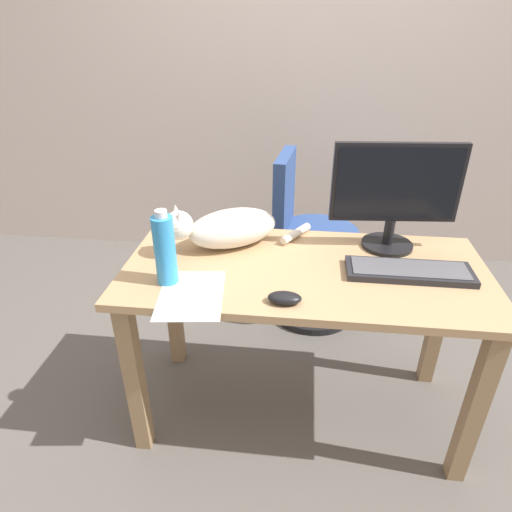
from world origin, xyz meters
TOP-DOWN VIEW (x-y plane):
  - ground_plane at (0.00, 0.00)m, footprint 8.00×8.00m
  - back_wall at (0.00, 1.52)m, footprint 6.00×0.04m
  - desk at (0.00, 0.00)m, footprint 1.33×0.63m
  - office_chair at (0.01, 0.75)m, footprint 0.48×0.48m
  - monitor at (0.32, 0.20)m, footprint 0.48×0.20m
  - keyboard at (0.37, -0.01)m, footprint 0.44×0.15m
  - cat at (-0.31, 0.13)m, footprint 0.55×0.34m
  - computer_mouse at (-0.06, -0.23)m, footprint 0.11×0.06m
  - paper_sheet at (-0.37, -0.23)m, footprint 0.24×0.32m
  - water_bottle at (-0.47, -0.15)m, footprint 0.07×0.07m

SIDE VIEW (x-z plane):
  - ground_plane at x=0.00m, z-range 0.00..0.00m
  - office_chair at x=0.01m, z-range -0.06..0.86m
  - desk at x=0.00m, z-range 0.24..0.97m
  - paper_sheet at x=-0.37m, z-range 0.72..0.73m
  - keyboard at x=0.37m, z-range 0.72..0.75m
  - computer_mouse at x=-0.06m, z-range 0.72..0.76m
  - cat at x=-0.31m, z-range 0.71..0.90m
  - water_bottle at x=-0.47m, z-range 0.72..0.98m
  - monitor at x=0.32m, z-range 0.74..1.16m
  - back_wall at x=0.00m, z-range 0.00..2.60m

